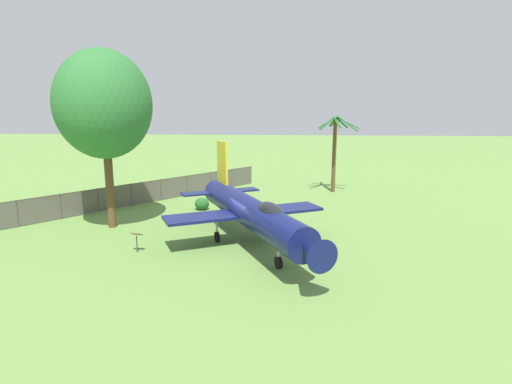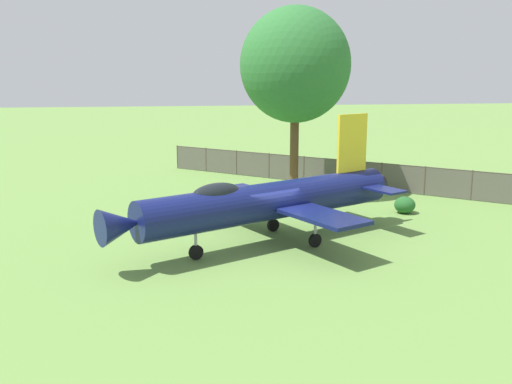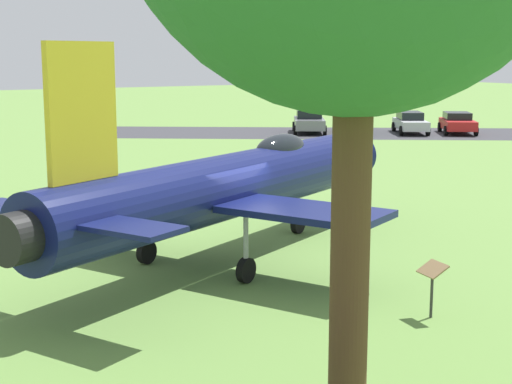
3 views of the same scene
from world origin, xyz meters
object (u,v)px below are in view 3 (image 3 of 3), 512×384
object	(u,v)px
info_plaque	(432,277)
parked_car_gray	(309,121)
parked_car_green	(354,121)
parked_car_red	(458,123)
display_jet	(232,184)
parked_car_silver	(410,122)

from	to	relation	value
info_plaque	parked_car_gray	size ratio (longest dim) A/B	0.24
parked_car_green	parked_car_gray	world-z (taller)	parked_car_gray
parked_car_green	parked_car_gray	distance (m)	3.01
info_plaque	parked_car_gray	distance (m)	37.18
info_plaque	parked_car_red	distance (m)	37.98
parked_car_green	parked_car_gray	xyz separation A→B (m)	(2.53, -1.63, 0.01)
display_jet	info_plaque	size ratio (longest dim) A/B	11.89
parked_car_red	parked_car_silver	world-z (taller)	parked_car_silver
display_jet	info_plaque	bearing A→B (deg)	-104.72
info_plaque	display_jet	bearing A→B (deg)	-77.77
parked_car_silver	parked_car_green	bearing A→B (deg)	-92.45
display_jet	parked_car_green	distance (m)	33.22
display_jet	parked_car_red	distance (m)	35.02
display_jet	parked_car_gray	xyz separation A→B (m)	(-19.84, -26.15, -1.18)
parked_car_red	parked_car_green	size ratio (longest dim) A/B	0.91
display_jet	parked_car_gray	world-z (taller)	display_jet
parked_car_red	parked_car_gray	distance (m)	9.90
parked_car_silver	parked_car_green	xyz separation A→B (m)	(3.17, -2.04, 0.04)
display_jet	parked_car_red	bearing A→B (deg)	9.47
parked_car_red	parked_car_green	xyz separation A→B (m)	(5.79, -3.74, 0.04)
info_plaque	parked_car_red	world-z (taller)	parked_car_red
parked_car_silver	info_plaque	bearing A→B (deg)	-10.02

